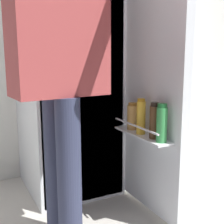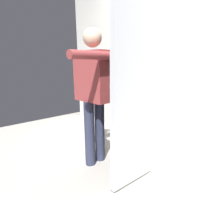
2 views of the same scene
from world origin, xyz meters
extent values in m
plane|color=#B7B2A8|center=(0.00, 0.00, 0.00)|extent=(5.02, 5.02, 0.00)
cube|color=silver|center=(0.00, 0.96, 1.24)|extent=(4.40, 0.10, 2.47)
cube|color=silver|center=(0.00, 0.58, 0.89)|extent=(0.60, 0.66, 1.78)
cube|color=white|center=(0.00, 0.25, 0.89)|extent=(0.56, 0.01, 1.74)
cube|color=white|center=(0.00, 0.30, 0.91)|extent=(0.52, 0.09, 0.01)
cube|color=silver|center=(0.33, -0.03, 0.90)|extent=(0.06, 0.57, 1.73)
cube|color=white|center=(0.25, -0.03, 0.51)|extent=(0.11, 0.47, 0.01)
cylinder|color=silver|center=(0.20, -0.03, 0.57)|extent=(0.01, 0.45, 0.01)
cylinder|color=tan|center=(0.25, 0.09, 0.59)|extent=(0.06, 0.06, 0.15)
cylinder|color=#996623|center=(0.25, 0.09, 0.67)|extent=(0.05, 0.05, 0.02)
cylinder|color=brown|center=(0.25, -0.14, 0.61)|extent=(0.05, 0.05, 0.18)
cylinder|color=black|center=(0.25, -0.14, 0.71)|extent=(0.05, 0.05, 0.02)
cylinder|color=gold|center=(0.24, -0.03, 0.61)|extent=(0.05, 0.05, 0.19)
cylinder|color=#BC8419|center=(0.24, -0.03, 0.72)|extent=(0.04, 0.04, 0.02)
cylinder|color=green|center=(0.25, -0.22, 0.61)|extent=(0.06, 0.06, 0.19)
cylinder|color=#195B28|center=(0.25, -0.22, 0.71)|extent=(0.05, 0.05, 0.02)
cylinder|color=gold|center=(-0.07, 0.30, 0.95)|extent=(0.10, 0.10, 0.07)
cylinder|color=#2D334C|center=(-0.27, 0.00, 0.39)|extent=(0.12, 0.12, 0.78)
cylinder|color=#2D334C|center=(-0.26, -0.16, 0.39)|extent=(0.12, 0.12, 0.78)
cube|color=#9E3D3D|center=(-0.26, -0.08, 1.06)|extent=(0.46, 0.26, 0.56)
sphere|color=beige|center=(-0.26, -0.08, 1.47)|extent=(0.20, 0.20, 0.20)
cylinder|color=#9E3D3D|center=(-0.28, 0.14, 1.04)|extent=(0.08, 0.08, 0.52)
cylinder|color=#9E3D3D|center=(0.02, -0.28, 1.28)|extent=(0.13, 0.53, 0.08)
camera|label=1|loc=(-0.72, -1.50, 0.99)|focal=49.00mm
camera|label=2|loc=(1.48, -1.33, 1.22)|focal=30.04mm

